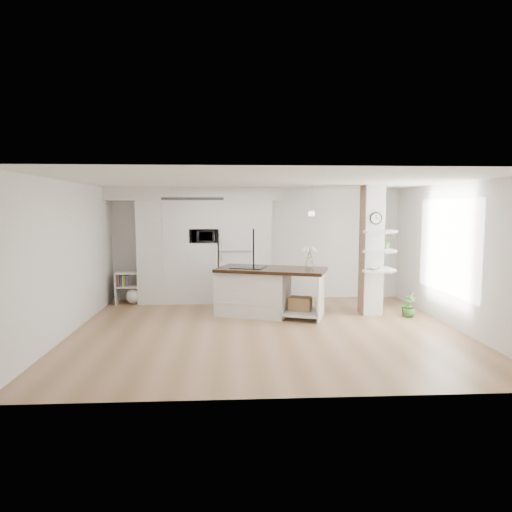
# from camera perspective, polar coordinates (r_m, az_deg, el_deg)

# --- Properties ---
(floor) EXTENTS (7.00, 6.00, 0.01)m
(floor) POSITION_cam_1_polar(r_m,az_deg,el_deg) (8.45, 1.34, -9.27)
(floor) COLOR #A37A58
(floor) RESTS_ON ground
(room) EXTENTS (7.04, 6.04, 2.72)m
(room) POSITION_cam_1_polar(r_m,az_deg,el_deg) (8.16, 1.37, 3.39)
(room) COLOR white
(room) RESTS_ON ground
(cabinet_wall) EXTENTS (4.00, 0.71, 2.70)m
(cabinet_wall) POSITION_cam_1_polar(r_m,az_deg,el_deg) (10.85, -7.44, 2.14)
(cabinet_wall) COLOR white
(cabinet_wall) RESTS_ON floor
(refrigerator) EXTENTS (0.78, 0.69, 1.75)m
(refrigerator) POSITION_cam_1_polar(r_m,az_deg,el_deg) (10.90, -2.54, -1.13)
(refrigerator) COLOR white
(refrigerator) RESTS_ON floor
(column) EXTENTS (0.69, 0.90, 2.70)m
(column) POSITION_cam_1_polar(r_m,az_deg,el_deg) (9.78, 14.83, 0.67)
(column) COLOR silver
(column) RESTS_ON floor
(window) EXTENTS (0.00, 2.40, 2.40)m
(window) POSITION_cam_1_polar(r_m,az_deg,el_deg) (9.42, 22.82, 1.11)
(window) COLOR white
(window) RESTS_ON room
(pendant_light) EXTENTS (0.12, 0.12, 0.10)m
(pendant_light) POSITION_cam_1_polar(r_m,az_deg,el_deg) (8.61, 12.69, 5.15)
(pendant_light) COLOR white
(pendant_light) RESTS_ON room
(kitchen_island) EXTENTS (2.43, 1.71, 1.56)m
(kitchen_island) POSITION_cam_1_polar(r_m,az_deg,el_deg) (9.55, 0.41, -4.32)
(kitchen_island) COLOR white
(kitchen_island) RESTS_ON floor
(bookshelf) EXTENTS (0.65, 0.40, 0.75)m
(bookshelf) POSITION_cam_1_polar(r_m,az_deg,el_deg) (11.04, -15.34, -4.13)
(bookshelf) COLOR white
(bookshelf) RESTS_ON floor
(floor_plant_a) EXTENTS (0.34, 0.30, 0.52)m
(floor_plant_a) POSITION_cam_1_polar(r_m,az_deg,el_deg) (9.96, 18.45, -5.70)
(floor_plant_a) COLOR #407F33
(floor_plant_a) RESTS_ON floor
(floor_plant_b) EXTENTS (0.31, 0.31, 0.44)m
(floor_plant_b) POSITION_cam_1_polar(r_m,az_deg,el_deg) (9.90, 18.59, -6.00)
(floor_plant_b) COLOR #407F33
(floor_plant_b) RESTS_ON floor
(microwave) EXTENTS (0.54, 0.37, 0.30)m
(microwave) POSITION_cam_1_polar(r_m,az_deg,el_deg) (10.79, -6.54, 2.47)
(microwave) COLOR #2D2D2D
(microwave) RESTS_ON cabinet_wall
(shelf_plant) EXTENTS (0.27, 0.23, 0.30)m
(shelf_plant) POSITION_cam_1_polar(r_m,az_deg,el_deg) (10.01, 15.93, 1.75)
(shelf_plant) COLOR #407F33
(shelf_plant) RESTS_ON column
(decor_bowl) EXTENTS (0.22, 0.22, 0.05)m
(decor_bowl) POSITION_cam_1_polar(r_m,az_deg,el_deg) (9.58, 14.76, -1.55)
(decor_bowl) COLOR white
(decor_bowl) RESTS_ON column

